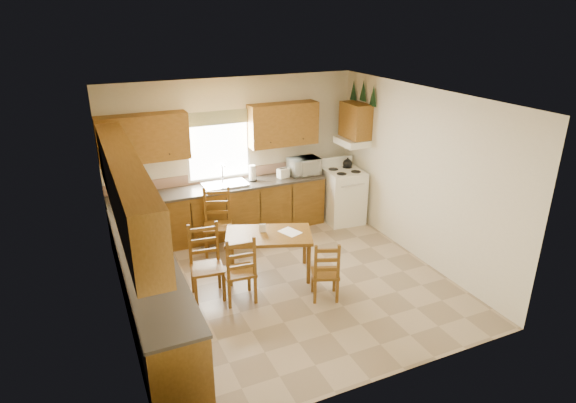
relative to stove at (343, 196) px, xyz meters
name	(u,v)px	position (x,y,z in m)	size (l,w,h in m)	color
floor	(287,282)	(-1.88, -1.61, -0.49)	(4.50, 4.50, 0.00)	tan
ceiling	(287,98)	(-1.88, -1.61, 2.21)	(4.50, 4.50, 0.00)	olive
wall_left	(115,225)	(-4.13, -1.61, 0.86)	(4.50, 4.50, 0.00)	beige
wall_right	(419,175)	(0.37, -1.61, 0.86)	(4.50, 4.50, 0.00)	beige
wall_back	(235,155)	(-1.88, 0.64, 0.86)	(4.50, 4.50, 0.00)	beige
wall_front	(381,273)	(-1.88, -3.86, 0.86)	(4.50, 4.50, 0.00)	beige
lower_cab_back	(222,212)	(-2.25, 0.34, -0.05)	(3.75, 0.60, 0.88)	brown
lower_cab_left	(151,291)	(-3.83, -1.76, -0.05)	(0.60, 3.60, 0.88)	brown
counter_back	(221,187)	(-2.25, 0.34, 0.41)	(3.75, 0.63, 0.04)	#3C352E
counter_left	(147,259)	(-3.83, -1.76, 0.41)	(0.63, 3.60, 0.04)	#3C352E
backsplash	(216,176)	(-2.25, 0.63, 0.52)	(3.75, 0.01, 0.18)	#94705C
upper_cab_back_left	(143,138)	(-3.43, 0.47, 1.37)	(1.41, 0.33, 0.75)	brown
upper_cab_back_right	(283,124)	(-1.02, 0.47, 1.37)	(1.25, 0.33, 0.75)	brown
upper_cab_left	(126,187)	(-3.96, -1.76, 1.37)	(0.33, 3.60, 0.75)	brown
upper_cab_stove	(355,121)	(0.20, 0.04, 1.41)	(0.33, 0.62, 0.62)	brown
range_hood	(352,142)	(0.15, 0.04, 1.03)	(0.44, 0.62, 0.12)	white
window_frame	(218,146)	(-2.18, 0.61, 1.06)	(1.13, 0.02, 1.18)	white
window_pane	(219,146)	(-2.18, 0.60, 1.06)	(1.05, 0.01, 1.10)	white
window_valance	(217,118)	(-2.18, 0.58, 1.56)	(1.19, 0.01, 0.24)	#41592F
sink_basin	(225,184)	(-2.18, 0.34, 0.45)	(0.75, 0.45, 0.04)	silver
pine_decal_a	(373,96)	(0.33, -0.28, 1.89)	(0.22, 0.22, 0.36)	#14321A
pine_decal_b	(363,91)	(0.33, 0.04, 1.93)	(0.22, 0.22, 0.36)	#14321A
pine_decal_c	(354,90)	(0.33, 0.36, 1.89)	(0.22, 0.22, 0.36)	#14321A
stove	(343,196)	(0.00, 0.00, 0.00)	(0.66, 0.68, 0.98)	white
coffeemaker	(126,190)	(-3.80, 0.38, 0.59)	(0.18, 0.22, 0.31)	white
paper_towel	(252,173)	(-1.66, 0.38, 0.57)	(0.12, 0.12, 0.28)	white
toaster	(283,173)	(-1.09, 0.32, 0.51)	(0.20, 0.13, 0.17)	white
microwave	(304,166)	(-0.67, 0.34, 0.58)	(0.51, 0.37, 0.31)	white
dining_table	(269,254)	(-2.03, -1.28, -0.15)	(1.26, 0.72, 0.67)	brown
chair_near_left	(239,267)	(-2.66, -1.74, 0.01)	(0.42, 0.40, 1.00)	brown
chair_near_right	(325,270)	(-1.56, -2.18, -0.06)	(0.36, 0.35, 0.87)	brown
chair_far_left	(207,264)	(-3.03, -1.50, 0.03)	(0.44, 0.42, 1.04)	brown
chair_far_right	(218,223)	(-2.51, -0.28, 0.05)	(0.45, 0.43, 1.07)	brown
table_paper	(290,232)	(-1.71, -1.35, 0.18)	(0.23, 0.31, 0.00)	white
table_card	(262,228)	(-2.09, -1.18, 0.25)	(0.10, 0.02, 0.13)	white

